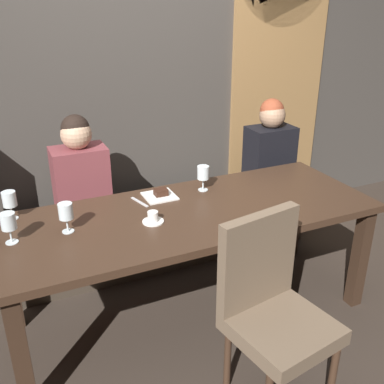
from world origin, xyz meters
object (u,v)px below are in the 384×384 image
at_px(banquette_bench, 153,234).
at_px(diner_bearded, 270,147).
at_px(dining_table, 191,224).
at_px(diner_redhead, 80,173).
at_px(wine_glass_end_right, 8,223).
at_px(dessert_plate, 160,195).
at_px(wine_glass_near_left, 9,200).
at_px(espresso_cup, 153,218).
at_px(fork_on_table, 140,202).
at_px(wine_glass_end_left, 66,213).
at_px(wine_glass_far_left, 203,173).
at_px(chair_near_side, 271,303).

distance_m(banquette_bench, diner_bearded, 1.14).
bearing_deg(diner_bearded, banquette_bench, 178.48).
relative_size(dining_table, diner_redhead, 2.94).
bearing_deg(wine_glass_end_right, dessert_plate, 13.68).
xyz_separation_m(wine_glass_near_left, espresso_cup, (0.70, -0.37, -0.09)).
bearing_deg(fork_on_table, wine_glass_end_left, -172.64).
xyz_separation_m(diner_bearded, wine_glass_end_left, (-1.69, -0.63, 0.06)).
height_order(dessert_plate, fork_on_table, dessert_plate).
bearing_deg(dining_table, dessert_plate, 109.63).
height_order(wine_glass_near_left, espresso_cup, wine_glass_near_left).
height_order(wine_glass_end_right, wine_glass_far_left, same).
distance_m(banquette_bench, wine_glass_end_left, 1.14).
bearing_deg(wine_glass_end_right, wine_glass_near_left, 85.00).
relative_size(banquette_bench, wine_glass_near_left, 15.24).
xyz_separation_m(dining_table, chair_near_side, (0.09, -0.72, -0.09)).
relative_size(chair_near_side, wine_glass_near_left, 5.98).
relative_size(dining_table, wine_glass_end_left, 13.41).
xyz_separation_m(wine_glass_end_right, fork_on_table, (0.74, 0.19, -0.11)).
height_order(dining_table, fork_on_table, fork_on_table).
relative_size(diner_redhead, wine_glass_near_left, 4.56).
distance_m(diner_redhead, wine_glass_far_left, 0.83).
bearing_deg(wine_glass_near_left, wine_glass_end_right, -95.00).
xyz_separation_m(espresso_cup, dessert_plate, (0.16, 0.30, -0.01)).
relative_size(banquette_bench, diner_redhead, 3.34).
xyz_separation_m(dining_table, wine_glass_end_right, (-0.98, 0.05, 0.20)).
bearing_deg(dining_table, banquette_bench, 90.00).
xyz_separation_m(diner_redhead, dessert_plate, (0.40, -0.45, -0.05)).
bearing_deg(fork_on_table, diner_bearded, 4.59).
distance_m(wine_glass_end_right, espresso_cup, 0.74).
xyz_separation_m(dining_table, fork_on_table, (-0.24, 0.23, 0.09)).
height_order(wine_glass_end_right, dessert_plate, wine_glass_end_right).
distance_m(wine_glass_end_right, fork_on_table, 0.77).
relative_size(wine_glass_end_right, dessert_plate, 0.86).
distance_m(diner_bearded, wine_glass_end_right, 2.07).
distance_m(wine_glass_near_left, espresso_cup, 0.80).
bearing_deg(wine_glass_near_left, wine_glass_far_left, -4.13).
distance_m(diner_redhead, wine_glass_end_left, 0.71).
distance_m(banquette_bench, chair_near_side, 1.46).
bearing_deg(wine_glass_end_right, espresso_cup, -6.95).
xyz_separation_m(banquette_bench, dessert_plate, (-0.09, -0.44, 0.53)).
bearing_deg(wine_glass_end_left, diner_redhead, 72.72).
bearing_deg(diner_bearded, espresso_cup, -150.02).
bearing_deg(wine_glass_far_left, diner_bearded, 28.39).
xyz_separation_m(dining_table, banquette_bench, (0.00, 0.70, -0.42)).
distance_m(diner_redhead, fork_on_table, 0.55).
xyz_separation_m(dining_table, diner_redhead, (-0.49, 0.71, 0.15)).
bearing_deg(wine_glass_near_left, diner_redhead, 39.86).
bearing_deg(wine_glass_end_left, diner_bearded, 20.48).
xyz_separation_m(diner_bearded, wine_glass_far_left, (-0.80, -0.43, 0.06)).
xyz_separation_m(banquette_bench, diner_bearded, (0.99, -0.03, 0.56)).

